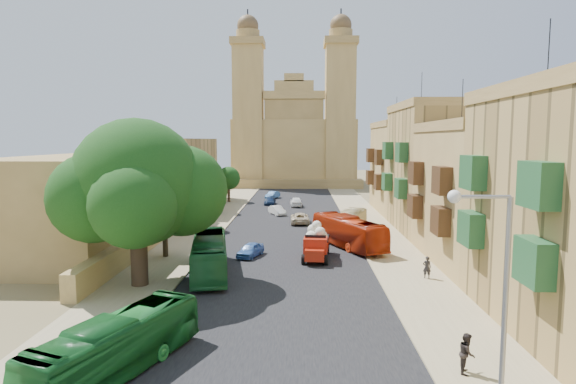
{
  "coord_description": "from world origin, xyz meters",
  "views": [
    {
      "loc": [
        1.43,
        -27.57,
        9.83
      ],
      "look_at": [
        0.0,
        26.0,
        4.0
      ],
      "focal_mm": 30.0,
      "sensor_mm": 36.0,
      "label": 1
    }
  ],
  "objects_px": {
    "ficus_tree": "(138,187)",
    "car_white_b": "(296,202)",
    "car_blue_b": "(273,195)",
    "church": "(294,141)",
    "street_tree_c": "(215,190)",
    "bus_green_north": "(209,255)",
    "pedestrian_b": "(467,353)",
    "bus_green_south": "(117,346)",
    "car_dkblue": "(270,201)",
    "street_tree_a": "(165,220)",
    "car_blue_a": "(250,250)",
    "pedestrian_c": "(376,246)",
    "car_white_a": "(277,210)",
    "car_cream": "(300,218)",
    "streetlamp": "(492,281)",
    "pedestrian_a": "(427,267)",
    "street_tree_d": "(229,178)",
    "olive_pickup": "(349,227)",
    "street_tree_b": "(196,199)",
    "bus_cream_east": "(349,223)",
    "red_truck": "(316,243)",
    "bus_red_east": "(348,232)"
  },
  "relations": [
    {
      "from": "car_blue_b",
      "to": "pedestrian_b",
      "type": "distance_m",
      "value": 61.62
    },
    {
      "from": "car_white_b",
      "to": "pedestrian_a",
      "type": "xyz_separation_m",
      "value": [
        9.68,
        -36.96,
        0.09
      ]
    },
    {
      "from": "car_blue_a",
      "to": "pedestrian_a",
      "type": "height_order",
      "value": "pedestrian_a"
    },
    {
      "from": "street_tree_c",
      "to": "street_tree_a",
      "type": "bearing_deg",
      "value": -90.0
    },
    {
      "from": "streetlamp",
      "to": "car_white_a",
      "type": "height_order",
      "value": "streetlamp"
    },
    {
      "from": "red_truck",
      "to": "street_tree_c",
      "type": "bearing_deg",
      "value": 117.53
    },
    {
      "from": "pedestrian_b",
      "to": "car_blue_a",
      "type": "bearing_deg",
      "value": 47.99
    },
    {
      "from": "street_tree_c",
      "to": "streetlamp",
      "type": "height_order",
      "value": "streetlamp"
    },
    {
      "from": "ficus_tree",
      "to": "car_white_b",
      "type": "bearing_deg",
      "value": 75.43
    },
    {
      "from": "pedestrian_a",
      "to": "pedestrian_b",
      "type": "relative_size",
      "value": 0.93
    },
    {
      "from": "bus_green_south",
      "to": "street_tree_d",
      "type": "bearing_deg",
      "value": 115.69
    },
    {
      "from": "car_cream",
      "to": "pedestrian_b",
      "type": "distance_m",
      "value": 37.11
    },
    {
      "from": "bus_green_south",
      "to": "car_dkblue",
      "type": "bearing_deg",
      "value": 108.7
    },
    {
      "from": "car_blue_a",
      "to": "pedestrian_c",
      "type": "distance_m",
      "value": 10.64
    },
    {
      "from": "street_tree_a",
      "to": "olive_pickup",
      "type": "xyz_separation_m",
      "value": [
        16.47,
        9.43,
        -2.27
      ]
    },
    {
      "from": "street_tree_c",
      "to": "car_dkblue",
      "type": "height_order",
      "value": "street_tree_c"
    },
    {
      "from": "church",
      "to": "bus_green_north",
      "type": "height_order",
      "value": "church"
    },
    {
      "from": "ficus_tree",
      "to": "street_tree_c",
      "type": "relative_size",
      "value": 2.35
    },
    {
      "from": "car_blue_a",
      "to": "bus_green_south",
      "type": "bearing_deg",
      "value": -81.01
    },
    {
      "from": "bus_red_east",
      "to": "car_white_b",
      "type": "height_order",
      "value": "bus_red_east"
    },
    {
      "from": "street_tree_a",
      "to": "bus_green_north",
      "type": "bearing_deg",
      "value": -47.4
    },
    {
      "from": "car_blue_b",
      "to": "church",
      "type": "bearing_deg",
      "value": 103.21
    },
    {
      "from": "pedestrian_c",
      "to": "car_dkblue",
      "type": "bearing_deg",
      "value": -156.67
    },
    {
      "from": "bus_green_north",
      "to": "bus_red_east",
      "type": "relative_size",
      "value": 1.0
    },
    {
      "from": "car_blue_b",
      "to": "street_tree_a",
      "type": "bearing_deg",
      "value": -78.97
    },
    {
      "from": "streetlamp",
      "to": "olive_pickup",
      "type": "distance_m",
      "value": 33.73
    },
    {
      "from": "car_white_a",
      "to": "car_cream",
      "type": "xyz_separation_m",
      "value": [
        3.0,
        -6.47,
        0.05
      ]
    },
    {
      "from": "church",
      "to": "olive_pickup",
      "type": "height_order",
      "value": "church"
    },
    {
      "from": "car_white_a",
      "to": "pedestrian_c",
      "type": "relative_size",
      "value": 2.07
    },
    {
      "from": "olive_pickup",
      "to": "car_cream",
      "type": "distance_m",
      "value": 8.73
    },
    {
      "from": "ficus_tree",
      "to": "pedestrian_a",
      "type": "distance_m",
      "value": 20.78
    },
    {
      "from": "street_tree_a",
      "to": "car_white_b",
      "type": "height_order",
      "value": "street_tree_a"
    },
    {
      "from": "car_blue_b",
      "to": "car_white_a",
      "type": "bearing_deg",
      "value": -64.33
    },
    {
      "from": "streetlamp",
      "to": "bus_green_north",
      "type": "xyz_separation_m",
      "value": [
        -12.99,
        18.85,
        -3.78
      ]
    },
    {
      "from": "ficus_tree",
      "to": "street_tree_c",
      "type": "height_order",
      "value": "ficus_tree"
    },
    {
      "from": "street_tree_c",
      "to": "car_white_b",
      "type": "xyz_separation_m",
      "value": [
        10.75,
        7.04,
        -2.5
      ]
    },
    {
      "from": "bus_green_north",
      "to": "car_blue_b",
      "type": "height_order",
      "value": "bus_green_north"
    },
    {
      "from": "street_tree_c",
      "to": "car_cream",
      "type": "distance_m",
      "value": 13.83
    },
    {
      "from": "bus_cream_east",
      "to": "red_truck",
      "type": "bearing_deg",
      "value": 89.06
    },
    {
      "from": "street_tree_c",
      "to": "bus_red_east",
      "type": "relative_size",
      "value": 0.47
    },
    {
      "from": "car_blue_a",
      "to": "red_truck",
      "type": "bearing_deg",
      "value": 12.84
    },
    {
      "from": "street_tree_d",
      "to": "car_blue_a",
      "type": "height_order",
      "value": "street_tree_d"
    },
    {
      "from": "car_blue_a",
      "to": "car_dkblue",
      "type": "height_order",
      "value": "car_blue_a"
    },
    {
      "from": "street_tree_b",
      "to": "bus_green_north",
      "type": "relative_size",
      "value": 0.51
    },
    {
      "from": "bus_green_north",
      "to": "pedestrian_b",
      "type": "bearing_deg",
      "value": -57.03
    },
    {
      "from": "bus_green_south",
      "to": "bus_red_east",
      "type": "distance_m",
      "value": 27.28
    },
    {
      "from": "street_tree_a",
      "to": "pedestrian_b",
      "type": "xyz_separation_m",
      "value": [
        18.47,
        -19.93,
        -2.3
      ]
    },
    {
      "from": "bus_green_south",
      "to": "pedestrian_a",
      "type": "height_order",
      "value": "bus_green_south"
    },
    {
      "from": "bus_green_south",
      "to": "car_white_b",
      "type": "bearing_deg",
      "value": 104.15
    },
    {
      "from": "bus_green_north",
      "to": "pedestrian_b",
      "type": "distance_m",
      "value": 20.19
    }
  ]
}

